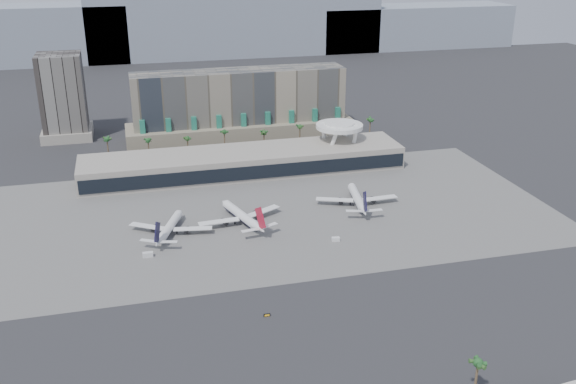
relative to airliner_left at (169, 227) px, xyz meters
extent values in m
plane|color=#232326|center=(44.91, -43.38, -3.26)|extent=(900.00, 900.00, 0.00)
cube|color=#5B5B59|center=(44.91, 11.62, -3.23)|extent=(260.00, 130.00, 0.06)
cube|color=gray|center=(104.91, 426.62, 31.74)|extent=(300.00, 60.00, 70.00)
cube|color=gray|center=(304.91, 426.62, 19.24)|extent=(220.00, 60.00, 45.00)
cube|color=gray|center=(54.91, 131.62, 17.74)|extent=(130.00, 22.00, 42.00)
cube|color=gray|center=(54.91, 129.62, 1.74)|extent=(140.00, 30.00, 10.00)
cube|color=#22765D|center=(-5.09, 119.62, 5.74)|extent=(3.00, 2.00, 18.00)
cube|color=#22765D|center=(9.91, 119.62, 5.74)|extent=(3.00, 2.00, 18.00)
cube|color=#22765D|center=(24.91, 119.62, 5.74)|extent=(3.00, 2.00, 18.00)
cube|color=#22765D|center=(39.91, 119.62, 5.74)|extent=(3.00, 2.00, 18.00)
cube|color=#22765D|center=(54.91, 119.62, 5.74)|extent=(3.00, 2.00, 18.00)
cube|color=#22765D|center=(69.91, 119.62, 5.74)|extent=(3.00, 2.00, 18.00)
cube|color=#22765D|center=(84.91, 119.62, 5.74)|extent=(3.00, 2.00, 18.00)
cube|color=#22765D|center=(99.91, 119.62, 5.74)|extent=(3.00, 2.00, 18.00)
cube|color=#22765D|center=(114.91, 119.62, 5.74)|extent=(3.00, 2.00, 18.00)
cube|color=black|center=(-50.09, 156.62, 22.74)|extent=(26.00, 26.00, 52.00)
cube|color=#A0998C|center=(-50.09, 156.62, -0.26)|extent=(30.00, 30.00, 6.00)
cube|color=#A0998C|center=(44.91, 66.62, 2.74)|extent=(170.00, 32.00, 12.00)
cube|color=black|center=(44.91, 50.42, 2.24)|extent=(168.00, 0.60, 7.00)
cube|color=black|center=(44.91, 66.62, 9.99)|extent=(170.00, 12.00, 2.50)
cylinder|color=white|center=(106.27, 78.98, 7.74)|extent=(6.98, 6.99, 21.89)
cylinder|color=white|center=(93.54, 78.98, 7.74)|extent=(6.98, 6.99, 21.89)
cylinder|color=white|center=(93.54, 66.26, 7.74)|extent=(6.98, 6.99, 21.89)
cylinder|color=white|center=(106.27, 66.26, 7.74)|extent=(6.98, 6.99, 21.89)
cylinder|color=white|center=(99.91, 72.62, 16.74)|extent=(26.00, 26.00, 2.20)
cylinder|color=white|center=(99.91, 72.62, 18.04)|extent=(16.00, 16.00, 1.20)
cylinder|color=brown|center=(-25.09, 101.62, 2.74)|extent=(0.70, 0.70, 12.00)
sphere|color=#215425|center=(-25.09, 101.62, 8.44)|extent=(2.80, 2.80, 2.80)
cylinder|color=brown|center=(-3.09, 101.62, 2.74)|extent=(0.70, 0.70, 12.00)
sphere|color=#215425|center=(-3.09, 101.62, 8.44)|extent=(2.80, 2.80, 2.80)
cylinder|color=brown|center=(18.91, 101.62, 2.74)|extent=(0.70, 0.70, 12.00)
sphere|color=#215425|center=(18.91, 101.62, 8.44)|extent=(2.80, 2.80, 2.80)
cylinder|color=brown|center=(39.91, 101.62, 2.74)|extent=(0.70, 0.70, 12.00)
sphere|color=#215425|center=(39.91, 101.62, 8.44)|extent=(2.80, 2.80, 2.80)
cylinder|color=brown|center=(62.91, 101.62, 2.74)|extent=(0.70, 0.70, 12.00)
sphere|color=#215425|center=(62.91, 101.62, 8.44)|extent=(2.80, 2.80, 2.80)
cylinder|color=brown|center=(84.91, 101.62, 2.74)|extent=(0.70, 0.70, 12.00)
sphere|color=#215425|center=(84.91, 101.62, 8.44)|extent=(2.80, 2.80, 2.80)
cylinder|color=brown|center=(106.91, 101.62, 2.74)|extent=(0.70, 0.70, 12.00)
sphere|color=#215425|center=(106.91, 101.62, 8.44)|extent=(2.80, 2.80, 2.80)
cylinder|color=brown|center=(129.91, 101.62, 2.74)|extent=(0.70, 0.70, 12.00)
sphere|color=#215425|center=(129.91, 101.62, 8.44)|extent=(2.80, 2.80, 2.80)
cylinder|color=white|center=(0.58, 1.49, -0.02)|extent=(12.28, 24.15, 3.60)
cylinder|color=black|center=(0.58, 1.49, -0.16)|extent=(12.03, 23.67, 3.52)
cone|color=white|center=(5.70, 14.59, -0.02)|extent=(4.82, 5.08, 3.60)
cone|color=white|center=(-5.19, -13.28, 0.25)|extent=(6.30, 8.85, 3.60)
cube|color=white|center=(-8.96, 4.26, -0.56)|extent=(15.50, 11.90, 0.31)
cube|color=white|center=(9.47, -2.94, -0.56)|extent=(16.55, 6.18, 0.31)
cylinder|color=black|center=(-6.28, 3.69, -1.46)|extent=(3.15, 4.07, 1.98)
cylinder|color=black|center=(7.12, -1.54, -1.46)|extent=(3.15, 4.07, 1.98)
cube|color=black|center=(-5.68, -14.53, 4.92)|extent=(3.39, 7.77, 9.47)
cube|color=white|center=(-9.29, -12.64, 0.70)|extent=(7.24, 5.25, 0.22)
cube|color=white|center=(-1.75, -15.59, 0.70)|extent=(7.46, 3.59, 0.22)
cylinder|color=black|center=(4.07, 10.40, -2.54)|extent=(0.45, 0.45, 1.44)
cylinder|color=black|center=(-2.42, 1.70, -2.54)|extent=(0.63, 0.63, 1.44)
cylinder|color=black|center=(2.94, -0.39, -2.54)|extent=(0.63, 0.63, 1.44)
cylinder|color=white|center=(31.23, 4.95, 0.29)|extent=(11.49, 26.85, 3.94)
cylinder|color=black|center=(31.23, 4.95, 0.14)|extent=(11.26, 26.31, 3.86)
cone|color=white|center=(26.80, 19.69, 0.29)|extent=(5.04, 5.37, 3.94)
cone|color=white|center=(36.23, -11.68, 0.58)|extent=(6.32, 9.62, 3.94)
cube|color=white|center=(21.15, 0.89, -0.30)|extent=(17.98, 5.38, 0.34)
cube|color=white|center=(41.88, 7.12, -0.30)|extent=(17.43, 11.97, 0.34)
cylinder|color=black|center=(23.83, 2.21, -1.29)|extent=(3.21, 4.39, 2.17)
cylinder|color=black|center=(38.91, 6.74, -1.29)|extent=(3.21, 4.39, 2.17)
cube|color=#A71329|center=(36.65, -13.09, 5.70)|extent=(3.04, 8.70, 10.36)
cube|color=white|center=(32.27, -13.89, 1.07)|extent=(8.11, 3.33, 0.25)
cube|color=white|center=(40.75, -11.35, 1.07)|extent=(8.06, 5.26, 0.25)
cylinder|color=black|center=(28.22, 14.98, -2.47)|extent=(0.49, 0.49, 1.57)
cylinder|color=black|center=(28.50, 3.10, -2.47)|extent=(0.69, 0.69, 1.57)
cylinder|color=black|center=(34.53, 4.91, -2.47)|extent=(0.69, 0.69, 1.57)
cylinder|color=white|center=(88.22, 11.31, 0.22)|extent=(8.12, 26.60, 3.86)
cylinder|color=black|center=(88.22, 11.31, 0.07)|extent=(7.96, 26.07, 3.78)
cone|color=white|center=(90.70, 26.20, 0.22)|extent=(4.52, 4.92, 3.86)
cone|color=white|center=(85.44, -5.49, 0.51)|extent=(5.23, 9.20, 3.86)
cube|color=white|center=(77.59, 12.09, -0.36)|extent=(17.58, 9.94, 0.34)
cube|color=white|center=(98.54, 8.62, -0.36)|extent=(17.53, 4.64, 0.34)
cylinder|color=black|center=(80.53, 12.10, -1.33)|extent=(2.73, 4.16, 2.12)
cylinder|color=black|center=(95.76, 9.57, -1.33)|extent=(2.73, 4.16, 2.12)
cube|color=black|center=(85.20, -6.91, 5.52)|extent=(1.91, 8.72, 10.16)
cube|color=white|center=(80.99, -5.73, 0.99)|extent=(8.00, 4.34, 0.24)
cube|color=white|center=(89.56, -7.15, 0.99)|extent=(7.77, 2.31, 0.24)
cylinder|color=black|center=(89.91, 21.44, -2.49)|extent=(0.48, 0.48, 1.54)
cylinder|color=black|center=(85.02, 10.86, -2.49)|extent=(0.68, 0.68, 1.54)
cylinder|color=black|center=(91.11, 9.85, -2.49)|extent=(0.68, 0.68, 1.54)
cube|color=silver|center=(-10.17, -19.06, -2.25)|extent=(4.13, 2.07, 2.01)
cube|color=silver|center=(66.17, -24.10, -2.42)|extent=(3.45, 2.24, 1.67)
cube|color=black|center=(26.07, -72.19, -2.74)|extent=(2.30, 0.35, 1.04)
cube|color=gold|center=(26.07, -72.38, -2.74)|extent=(1.67, 0.08, 0.63)
cylinder|color=black|center=(25.23, -72.19, -2.94)|extent=(0.13, 0.13, 0.63)
cylinder|color=black|center=(26.90, -72.19, -2.94)|extent=(0.13, 0.13, 0.63)
cylinder|color=brown|center=(72.66, -125.26, 2.47)|extent=(0.70, 0.70, 11.45)
sphere|color=#215425|center=(72.66, -125.26, 7.89)|extent=(2.80, 2.80, 2.80)
camera|label=1|loc=(-12.67, -250.91, 115.24)|focal=40.00mm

